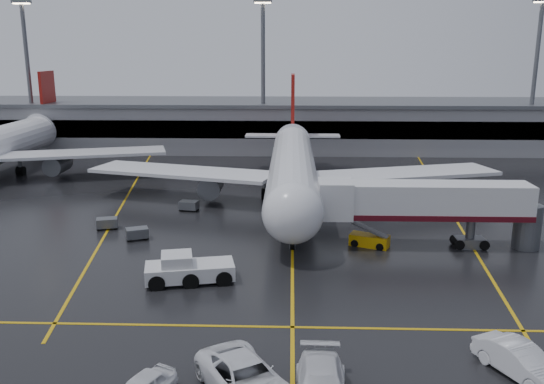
{
  "coord_description": "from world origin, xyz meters",
  "views": [
    {
      "loc": [
        -0.18,
        -55.5,
        17.26
      ],
      "look_at": [
        -2.0,
        -2.0,
        4.0
      ],
      "focal_mm": 37.69,
      "sensor_mm": 36.0,
      "label": 1
    }
  ],
  "objects": [
    {
      "name": "ground",
      "position": [
        0.0,
        0.0,
        0.0
      ],
      "size": [
        220.0,
        220.0,
        0.0
      ],
      "primitive_type": "plane",
      "color": "black",
      "rests_on": "ground"
    },
    {
      "name": "apron_line_centre",
      "position": [
        0.0,
        0.0,
        0.01
      ],
      "size": [
        0.25,
        90.0,
        0.02
      ],
      "primitive_type": "cube",
      "color": "gold",
      "rests_on": "ground"
    },
    {
      "name": "apron_line_stop",
      "position": [
        0.0,
        -22.0,
        0.01
      ],
      "size": [
        60.0,
        0.25,
        0.02
      ],
      "primitive_type": "cube",
      "color": "gold",
      "rests_on": "ground"
    },
    {
      "name": "apron_line_left",
      "position": [
        -20.0,
        10.0,
        0.01
      ],
      "size": [
        9.99,
        69.35,
        0.02
      ],
      "primitive_type": "cube",
      "rotation": [
        0.0,
        0.0,
        0.14
      ],
      "color": "gold",
      "rests_on": "ground"
    },
    {
      "name": "apron_line_right",
      "position": [
        18.0,
        10.0,
        0.01
      ],
      "size": [
        7.57,
        69.64,
        0.02
      ],
      "primitive_type": "cube",
      "rotation": [
        0.0,
        0.0,
        -0.1
      ],
      "color": "gold",
      "rests_on": "ground"
    },
    {
      "name": "terminal",
      "position": [
        0.0,
        47.93,
        4.32
      ],
      "size": [
        122.0,
        19.0,
        8.6
      ],
      "color": "gray",
      "rests_on": "ground"
    },
    {
      "name": "light_mast_left",
      "position": [
        -45.0,
        42.0,
        14.47
      ],
      "size": [
        3.0,
        1.2,
        25.45
      ],
      "color": "#595B60",
      "rests_on": "ground"
    },
    {
      "name": "light_mast_mid",
      "position": [
        -5.0,
        42.0,
        14.47
      ],
      "size": [
        3.0,
        1.2,
        25.45
      ],
      "color": "#595B60",
      "rests_on": "ground"
    },
    {
      "name": "light_mast_right",
      "position": [
        40.0,
        42.0,
        14.47
      ],
      "size": [
        3.0,
        1.2,
        25.45
      ],
      "color": "#595B60",
      "rests_on": "ground"
    },
    {
      "name": "main_airliner",
      "position": [
        0.0,
        9.7,
        4.21
      ],
      "size": [
        48.8,
        45.6,
        14.1
      ],
      "color": "silver",
      "rests_on": "ground"
    },
    {
      "name": "jet_bridge",
      "position": [
        11.87,
        -6.0,
        3.93
      ],
      "size": [
        19.9,
        3.4,
        6.05
      ],
      "color": "silver",
      "rests_on": "ground"
    },
    {
      "name": "pushback_tractor",
      "position": [
        -8.06,
        -14.81,
        0.96
      ],
      "size": [
        7.13,
        4.1,
        2.4
      ],
      "color": "silver",
      "rests_on": "ground"
    },
    {
      "name": "belt_loader",
      "position": [
        7.0,
        -6.01,
        0.54
      ],
      "size": [
        3.78,
        2.71,
        2.21
      ],
      "color": "#D89C09",
      "rests_on": "ground"
    },
    {
      "name": "service_van_a",
      "position": [
        -2.4,
        -29.6,
        0.97
      ],
      "size": [
        6.37,
        7.63,
        1.94
      ],
      "primitive_type": "imported",
      "rotation": [
        0.0,
        0.0,
        0.55
      ],
      "color": "white",
      "rests_on": "ground"
    },
    {
      "name": "service_van_c",
      "position": [
        12.37,
        -27.17,
        0.9
      ],
      "size": [
        4.19,
        5.71,
        1.79
      ],
      "primitive_type": "imported",
      "rotation": [
        0.0,
        0.0,
        0.48
      ],
      "color": "silver",
      "rests_on": "ground"
    },
    {
      "name": "baggage_cart_a",
      "position": [
        -14.59,
        -4.88,
        0.63
      ],
      "size": [
        2.34,
        1.96,
        1.12
      ],
      "color": "#595B60",
      "rests_on": "ground"
    },
    {
      "name": "baggage_cart_b",
      "position": [
        -18.46,
        -1.73,
        0.63
      ],
      "size": [
        2.27,
        1.79,
        1.12
      ],
      "color": "#595B60",
      "rests_on": "ground"
    },
    {
      "name": "baggage_cart_c",
      "position": [
        -11.48,
        5.22,
        0.63
      ],
      "size": [
        2.2,
        1.64,
        1.12
      ],
      "color": "#595B60",
      "rests_on": "ground"
    }
  ]
}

